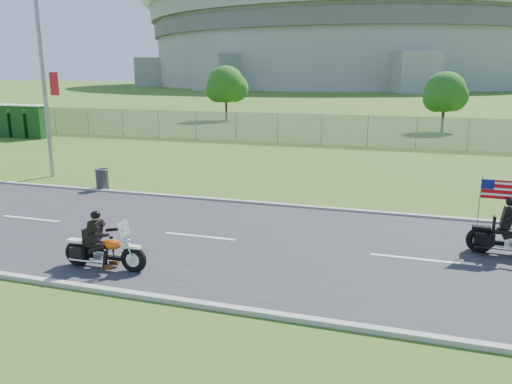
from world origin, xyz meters
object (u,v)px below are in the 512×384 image
(trash_can, at_px, (102,180))
(porta_toilet_b, at_px, (23,122))
(streetlight, at_px, (44,50))
(motorcycle_lead, at_px, (103,251))
(porta_toilet_a, at_px, (39,122))
(porta_toilet_c, at_px, (7,121))

(trash_can, bearing_deg, porta_toilet_b, 140.16)
(streetlight, height_order, motorcycle_lead, streetlight)
(streetlight, xyz_separation_m, porta_toilet_b, (-11.42, 10.78, -4.49))
(porta_toilet_a, height_order, porta_toilet_c, same)
(porta_toilet_a, relative_size, porta_toilet_c, 1.00)
(porta_toilet_a, distance_m, porta_toilet_b, 1.40)
(porta_toilet_a, bearing_deg, motorcycle_lead, -46.74)
(streetlight, height_order, porta_toilet_a, streetlight)
(porta_toilet_b, distance_m, trash_can, 19.84)
(streetlight, relative_size, porta_toilet_a, 4.35)
(porta_toilet_c, bearing_deg, motorcycle_lead, -42.75)
(streetlight, bearing_deg, porta_toilet_b, 136.65)
(porta_toilet_b, xyz_separation_m, trash_can, (15.22, -12.70, -0.72))
(porta_toilet_b, bearing_deg, streetlight, -43.35)
(porta_toilet_b, relative_size, trash_can, 2.66)
(porta_toilet_a, xyz_separation_m, porta_toilet_c, (-2.80, 0.00, 0.00))
(porta_toilet_c, height_order, motorcycle_lead, porta_toilet_c)
(porta_toilet_c, xyz_separation_m, motorcycle_lead, (21.54, -19.92, -0.67))
(porta_toilet_c, distance_m, trash_can, 20.93)
(trash_can, bearing_deg, porta_toilet_c, 142.62)
(porta_toilet_b, distance_m, motorcycle_lead, 28.34)
(streetlight, bearing_deg, motorcycle_lead, -46.32)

